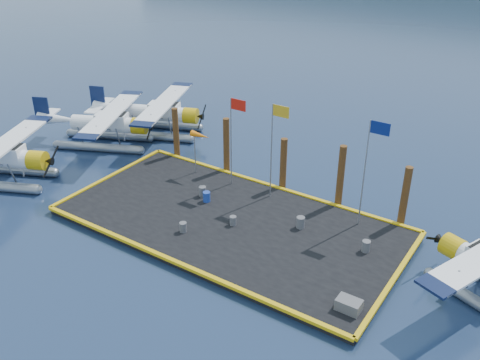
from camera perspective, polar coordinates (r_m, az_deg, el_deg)
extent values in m
plane|color=#172A45|center=(31.95, -1.07, -4.88)|extent=(4000.00, 4000.00, 0.00)
cube|color=black|center=(31.84, -1.08, -4.58)|extent=(20.00, 10.00, 0.40)
cylinder|color=gray|center=(41.12, -23.46, 1.07)|extent=(6.59, 3.49, 0.67)
cube|color=white|center=(38.97, -23.76, 2.68)|extent=(2.75, 2.14, 1.01)
cube|color=black|center=(38.71, -23.40, 2.95)|extent=(1.91, 1.72, 0.62)
cylinder|color=gold|center=(37.99, -20.79, 1.97)|extent=(1.56, 1.65, 1.30)
cube|color=black|center=(37.54, -19.52, 1.89)|extent=(1.09, 2.30, 1.26)
cube|color=white|center=(38.76, -23.92, 3.42)|extent=(5.70, 9.86, 0.13)
cube|color=#0B1538|center=(42.53, -20.66, 6.12)|extent=(1.95, 1.61, 0.15)
cylinder|color=gray|center=(44.55, -13.75, 4.66)|extent=(6.41, 3.43, 0.65)
cylinder|color=gray|center=(42.54, -14.91, 3.39)|extent=(6.41, 3.43, 0.65)
cylinder|color=white|center=(42.91, -14.27, 5.83)|extent=(5.11, 3.22, 1.20)
cube|color=white|center=(42.53, -13.51, 6.27)|extent=(2.68, 2.10, 0.98)
cube|color=black|center=(42.33, -13.13, 6.53)|extent=(1.87, 1.68, 0.60)
cylinder|color=gold|center=(41.91, -10.67, 5.69)|extent=(1.52, 1.61, 1.27)
cube|color=black|center=(41.62, -9.46, 5.63)|extent=(1.08, 2.23, 1.23)
cube|color=white|center=(42.33, -13.59, 6.96)|extent=(5.61, 9.60, 0.13)
cube|color=#0B1538|center=(46.44, -11.52, 9.03)|extent=(1.90, 1.58, 0.14)
cube|color=#0B1538|center=(38.36, -16.09, 4.43)|extent=(1.90, 1.58, 0.14)
cube|color=#0B1538|center=(44.73, -20.42, 7.17)|extent=(1.14, 0.62, 1.85)
cube|color=white|center=(44.91, -20.15, 6.33)|extent=(2.45, 3.78, 0.11)
cylinder|color=gray|center=(45.91, -8.46, 5.88)|extent=(6.60, 3.12, 0.66)
cylinder|color=gray|center=(43.83, -9.53, 4.71)|extent=(6.60, 3.12, 0.66)
cylinder|color=white|center=(44.25, -8.86, 7.07)|extent=(5.21, 3.00, 1.21)
cube|color=white|center=(43.89, -8.08, 7.49)|extent=(2.70, 2.02, 0.99)
cube|color=black|center=(43.71, -7.69, 7.73)|extent=(1.86, 1.64, 0.61)
cylinder|color=gold|center=(43.35, -5.28, 6.84)|extent=(1.49, 1.59, 1.28)
cube|color=black|center=(43.09, -4.08, 6.76)|extent=(0.96, 2.31, 1.24)
cube|color=white|center=(43.71, -8.13, 8.17)|extent=(5.17, 9.84, 0.13)
cube|color=#0B1538|center=(47.94, -6.22, 10.06)|extent=(1.90, 1.53, 0.14)
cube|color=#0B1538|center=(39.59, -10.41, 5.86)|extent=(1.90, 1.53, 0.14)
cube|color=#0B1538|center=(45.92, -14.95, 8.54)|extent=(1.18, 0.57, 1.87)
cube|color=white|center=(46.10, -14.72, 7.70)|extent=(2.29, 3.85, 0.11)
cylinder|color=gold|center=(29.25, 21.78, -6.66)|extent=(1.37, 1.46, 1.17)
cube|color=black|center=(29.62, 20.44, -5.94)|extent=(0.88, 2.12, 1.13)
cube|color=#0B1538|center=(24.83, 20.08, -10.61)|extent=(1.74, 1.40, 0.13)
cylinder|color=#535357|center=(34.14, -4.02, -1.21)|extent=(0.47, 0.47, 0.66)
cylinder|color=#535357|center=(31.14, -0.75, -4.35)|extent=(0.39, 0.39, 0.56)
cylinder|color=#535357|center=(31.05, 6.47, -4.52)|extent=(0.49, 0.49, 0.69)
cylinder|color=#535357|center=(30.69, -6.09, -5.03)|extent=(0.42, 0.42, 0.59)
cylinder|color=#535357|center=(29.70, 13.29, -6.88)|extent=(0.46, 0.46, 0.64)
cylinder|color=#1C3A9C|center=(33.53, -3.58, -1.79)|extent=(0.46, 0.46, 0.65)
cube|color=#535357|center=(25.76, 11.53, -12.92)|extent=(1.14, 0.76, 0.57)
cylinder|color=gray|center=(34.35, -0.96, 4.03)|extent=(0.08, 0.08, 6.00)
cube|color=red|center=(33.08, -0.20, 8.02)|extent=(1.10, 0.03, 0.70)
cylinder|color=gray|center=(32.85, 3.36, 3.01)|extent=(0.08, 0.08, 6.20)
cube|color=gold|center=(31.54, 4.37, 7.31)|extent=(1.10, 0.03, 0.70)
cylinder|color=gray|center=(30.53, 13.10, 0.57)|extent=(0.08, 0.08, 6.50)
cube|color=navy|center=(29.19, 14.70, 5.36)|extent=(1.10, 0.03, 0.70)
cylinder|color=gray|center=(36.61, -4.82, 2.92)|extent=(0.07, 0.07, 3.00)
cone|color=orange|center=(35.76, -4.27, 4.77)|extent=(1.40, 0.44, 0.44)
cylinder|color=#462A14|center=(39.46, -6.84, 4.87)|extent=(0.44, 0.44, 4.00)
cylinder|color=#462A14|center=(36.86, -1.46, 3.53)|extent=(0.44, 0.44, 4.20)
cylinder|color=#462A14|center=(34.80, 4.64, 1.53)|extent=(0.44, 0.44, 3.80)
cylinder|color=#462A14|center=(33.17, 10.67, 0.20)|extent=(0.44, 0.44, 4.30)
cylinder|color=#462A14|center=(32.15, 17.14, -1.87)|extent=(0.44, 0.44, 4.00)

